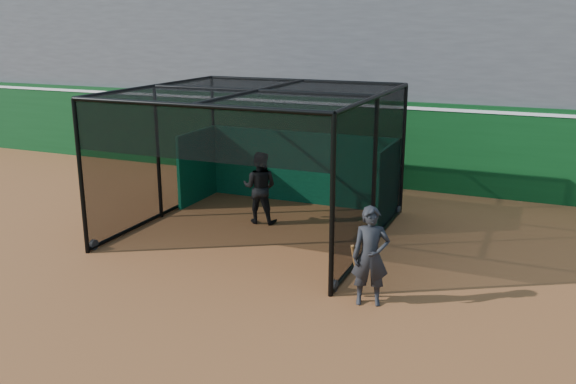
% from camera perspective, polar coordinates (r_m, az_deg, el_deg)
% --- Properties ---
extents(ground, '(120.00, 120.00, 0.00)m').
position_cam_1_polar(ground, '(11.14, -7.81, -9.08)').
color(ground, brown).
rests_on(ground, ground).
extents(outfield_wall, '(50.00, 0.50, 2.50)m').
position_cam_1_polar(outfield_wall, '(18.26, 5.76, 4.91)').
color(outfield_wall, '#0A3814').
rests_on(outfield_wall, ground).
extents(grandstand, '(50.00, 7.85, 8.95)m').
position_cam_1_polar(grandstand, '(21.59, 9.10, 14.92)').
color(grandstand, '#4C4C4F').
rests_on(grandstand, ground).
extents(batting_cage, '(5.44, 5.45, 3.20)m').
position_cam_1_polar(batting_cage, '(13.67, -2.79, 2.74)').
color(batting_cage, black).
rests_on(batting_cage, ground).
extents(batter, '(0.92, 0.76, 1.72)m').
position_cam_1_polar(batter, '(14.44, -2.66, 0.43)').
color(batter, black).
rests_on(batter, ground).
extents(on_deck_player, '(0.72, 0.58, 1.71)m').
position_cam_1_polar(on_deck_player, '(10.30, 7.71, -5.99)').
color(on_deck_player, black).
rests_on(on_deck_player, ground).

